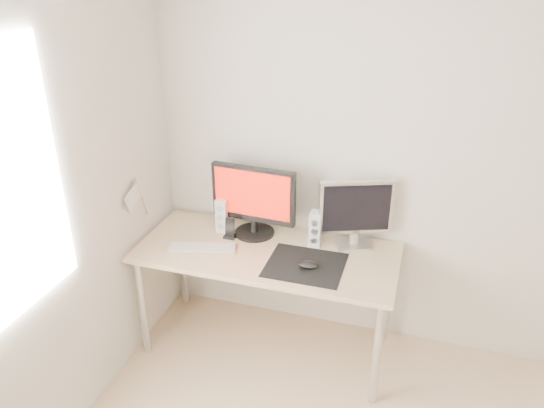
# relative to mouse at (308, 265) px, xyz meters

# --- Properties ---
(wall_back) EXTENTS (3.50, 0.00, 3.50)m
(wall_back) POSITION_rel_mouse_xyz_m (0.64, 0.49, 0.50)
(wall_back) COLOR silver
(wall_back) RESTS_ON ground
(mousepad) EXTENTS (0.45, 0.40, 0.00)m
(mousepad) POSITION_rel_mouse_xyz_m (-0.02, 0.03, -0.02)
(mousepad) COLOR black
(mousepad) RESTS_ON desk
(mouse) EXTENTS (0.12, 0.07, 0.04)m
(mouse) POSITION_rel_mouse_xyz_m (0.00, 0.00, 0.00)
(mouse) COLOR black
(mouse) RESTS_ON mousepad
(desk) EXTENTS (1.60, 0.70, 0.73)m
(desk) POSITION_rel_mouse_xyz_m (-0.29, 0.12, -0.10)
(desk) COLOR #D1B587
(desk) RESTS_ON ground
(main_monitor) EXTENTS (0.55, 0.28, 0.47)m
(main_monitor) POSITION_rel_mouse_xyz_m (-0.43, 0.30, 0.23)
(main_monitor) COLOR black
(main_monitor) RESTS_ON desk
(second_monitor) EXTENTS (0.43, 0.23, 0.43)m
(second_monitor) POSITION_rel_mouse_xyz_m (0.21, 0.35, 0.22)
(second_monitor) COLOR silver
(second_monitor) RESTS_ON desk
(speaker_left) EXTENTS (0.07, 0.09, 0.23)m
(speaker_left) POSITION_rel_mouse_xyz_m (-0.64, 0.28, 0.09)
(speaker_left) COLOR white
(speaker_left) RESTS_ON desk
(speaker_right) EXTENTS (0.07, 0.09, 0.23)m
(speaker_right) POSITION_rel_mouse_xyz_m (-0.02, 0.28, 0.09)
(speaker_right) COLOR silver
(speaker_right) RESTS_ON desk
(keyboard) EXTENTS (0.44, 0.22, 0.02)m
(keyboard) POSITION_rel_mouse_xyz_m (-0.67, 0.03, -0.02)
(keyboard) COLOR silver
(keyboard) RESTS_ON desk
(phone_dock) EXTENTS (0.08, 0.07, 0.14)m
(phone_dock) POSITION_rel_mouse_xyz_m (-0.56, 0.21, 0.02)
(phone_dock) COLOR black
(phone_dock) RESTS_ON desk
(pennant) EXTENTS (0.01, 0.23, 0.29)m
(pennant) POSITION_rel_mouse_xyz_m (-1.08, -0.02, 0.29)
(pennant) COLOR #A57F54
(pennant) RESTS_ON wall_left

